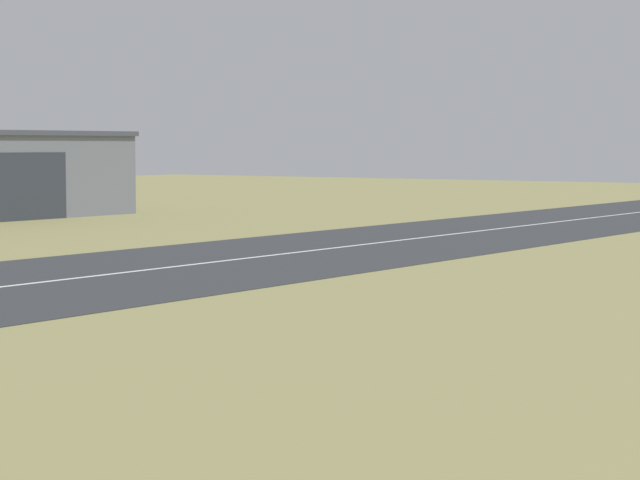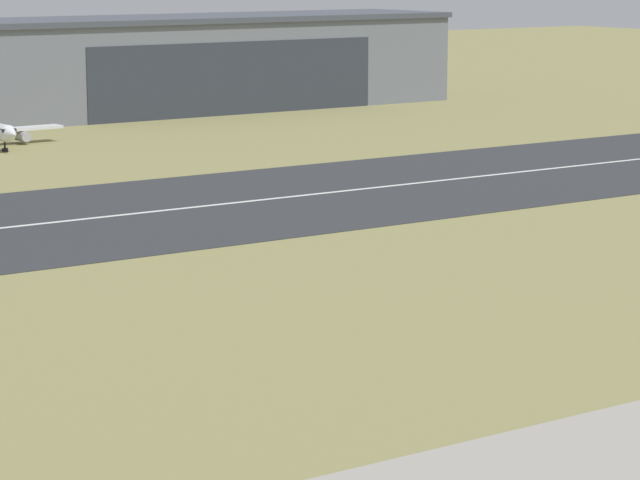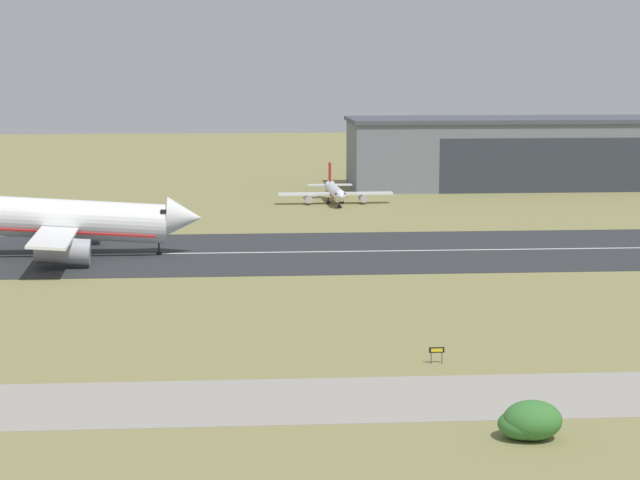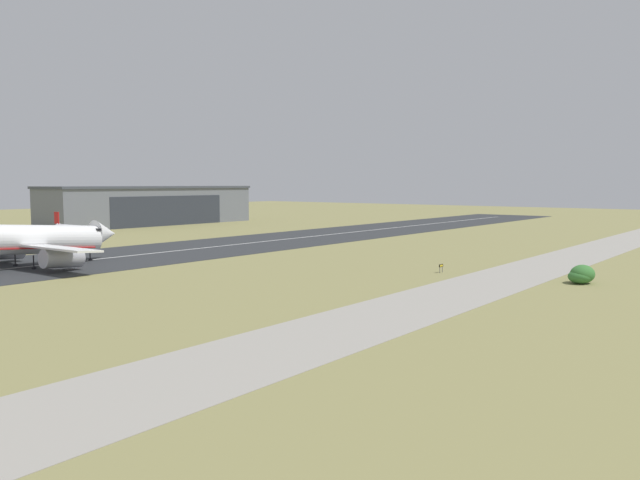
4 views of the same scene
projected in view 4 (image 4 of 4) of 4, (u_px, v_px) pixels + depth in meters
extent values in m
plane|color=olive|center=(368.00, 267.00, 124.71)|extent=(681.19, 681.19, 0.00)
cube|color=#2B2D30|center=(189.00, 250.00, 158.10)|extent=(441.19, 40.16, 0.06)
cube|color=silver|center=(189.00, 249.00, 158.10)|extent=(397.07, 0.70, 0.01)
cube|color=gray|center=(498.00, 280.00, 107.99)|extent=(330.89, 14.53, 0.05)
cube|color=slate|center=(152.00, 206.00, 254.70)|extent=(89.58, 22.50, 14.80)
cube|color=#424751|center=(151.00, 187.00, 254.00)|extent=(90.58, 23.50, 0.90)
cube|color=#2D333D|center=(169.00, 211.00, 247.89)|extent=(53.75, 0.12, 11.84)
cylinder|color=white|center=(23.00, 240.00, 123.31)|extent=(32.53, 6.77, 7.93)
cone|color=white|center=(105.00, 234.00, 138.26)|extent=(5.82, 6.04, 6.21)
cube|color=black|center=(93.00, 229.00, 135.82)|extent=(1.26, 5.03, 0.51)
cube|color=red|center=(23.00, 248.00, 123.46)|extent=(28.96, 6.38, 2.06)
cube|color=white|center=(61.00, 248.00, 116.49)|extent=(5.87, 19.30, 0.74)
cylinder|color=#A8A8B2|center=(62.00, 258.00, 118.44)|extent=(7.97, 3.86, 4.13)
cylinder|color=#A8A8B2|center=(4.00, 251.00, 131.48)|extent=(7.97, 3.86, 4.13)
cylinder|color=black|center=(90.00, 254.00, 135.57)|extent=(0.24, 0.24, 2.71)
cylinder|color=black|center=(90.00, 260.00, 135.67)|extent=(0.84, 0.84, 0.44)
cylinder|color=black|center=(34.00, 262.00, 121.72)|extent=(0.24, 0.24, 2.71)
cylinder|color=black|center=(34.00, 268.00, 121.82)|extent=(0.84, 0.84, 0.44)
cylinder|color=black|center=(15.00, 260.00, 125.91)|extent=(0.24, 0.24, 2.71)
cylinder|color=black|center=(15.00, 265.00, 126.01)|extent=(0.84, 0.84, 0.44)
cylinder|color=silver|center=(73.00, 228.00, 198.53)|extent=(2.85, 16.43, 2.29)
cone|color=silver|center=(90.00, 230.00, 193.11)|extent=(2.36, 2.14, 2.29)
cone|color=silver|center=(56.00, 226.00, 204.11)|extent=(2.16, 2.82, 2.06)
cube|color=black|center=(88.00, 228.00, 193.74)|extent=(1.99, 1.17, 0.44)
cube|color=red|center=(73.00, 230.00, 198.58)|extent=(2.68, 14.80, 0.20)
cube|color=silver|center=(55.00, 231.00, 193.27)|extent=(10.47, 2.89, 0.40)
cylinder|color=#A8A8B2|center=(59.00, 234.00, 193.73)|extent=(1.52, 3.03, 1.42)
cube|color=silver|center=(91.00, 229.00, 203.47)|extent=(10.47, 2.89, 0.40)
cylinder|color=#A8A8B2|center=(90.00, 232.00, 202.59)|extent=(1.52, 3.03, 1.42)
cube|color=red|center=(57.00, 218.00, 203.63)|extent=(0.36, 2.50, 3.90)
cube|color=silver|center=(48.00, 227.00, 201.78)|extent=(3.58, 2.30, 0.24)
cube|color=silver|center=(64.00, 226.00, 206.44)|extent=(3.58, 2.30, 0.24)
cylinder|color=black|center=(86.00, 235.00, 194.58)|extent=(0.24, 0.24, 1.31)
cylinder|color=black|center=(86.00, 237.00, 194.62)|extent=(0.84, 0.84, 0.44)
cylinder|color=black|center=(69.00, 234.00, 197.69)|extent=(0.24, 0.24, 1.31)
cylinder|color=black|center=(69.00, 236.00, 197.73)|extent=(0.84, 0.84, 0.44)
cylinder|color=black|center=(77.00, 234.00, 199.90)|extent=(0.24, 0.24, 1.31)
cylinder|color=black|center=(77.00, 235.00, 199.94)|extent=(0.84, 0.84, 0.44)
ellipsoid|color=#387533|center=(582.00, 274.00, 104.56)|extent=(4.69, 3.91, 3.13)
ellipsoid|color=#387533|center=(580.00, 277.00, 104.24)|extent=(4.10, 3.80, 2.35)
cylinder|color=#4C4C51|center=(440.00, 270.00, 116.66)|extent=(0.10, 0.10, 1.08)
cylinder|color=#4C4C51|center=(442.00, 270.00, 117.48)|extent=(0.10, 0.10, 1.08)
cube|color=black|center=(441.00, 266.00, 117.00)|extent=(1.51, 0.12, 0.54)
cube|color=yellow|center=(441.00, 266.00, 116.96)|extent=(1.15, 0.02, 0.33)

